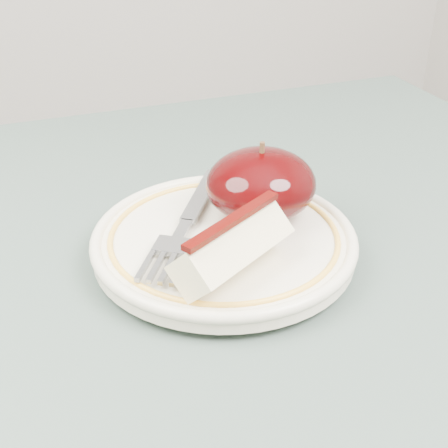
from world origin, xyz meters
name	(u,v)px	position (x,y,z in m)	size (l,w,h in m)	color
plate	(224,240)	(0.08, 0.12, 0.76)	(0.20, 0.20, 0.02)	beige
apple_half	(261,184)	(0.11, 0.14, 0.79)	(0.08, 0.08, 0.06)	black
apple_wedge	(233,247)	(0.06, 0.07, 0.79)	(0.10, 0.08, 0.04)	#FCEDBA
fork	(187,223)	(0.05, 0.13, 0.77)	(0.11, 0.15, 0.00)	#909398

